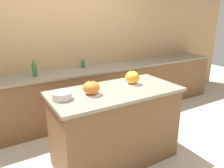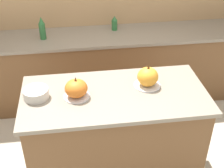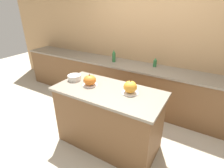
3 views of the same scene
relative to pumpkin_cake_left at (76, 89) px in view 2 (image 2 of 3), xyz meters
The scene contains 7 objects.
kitchen_island 0.62m from the pumpkin_cake_left, ahead, with size 1.53×0.75×0.93m.
back_counter 1.41m from the pumpkin_cake_left, 76.21° to the left, with size 6.00×0.60×0.89m.
pumpkin_cake_left is the anchor object (origin of this frame).
pumpkin_cake_right 0.60m from the pumpkin_cake_left, ahead, with size 0.22×0.22×0.21m.
bottle_tall 1.29m from the pumpkin_cake_left, 104.65° to the left, with size 0.07×0.07×0.26m.
bottle_short 1.48m from the pumpkin_cake_left, 69.82° to the left, with size 0.07×0.07×0.17m.
mixing_bowl 0.32m from the pumpkin_cake_left, behind, with size 0.20×0.20×0.08m.
Camera 2 is at (-0.31, -2.06, 2.39)m, focal length 50.00 mm.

